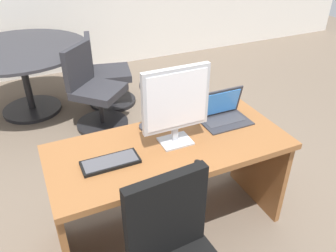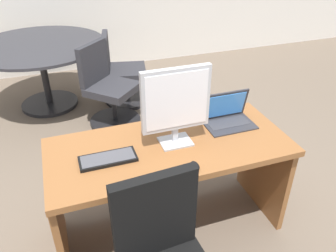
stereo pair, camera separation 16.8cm
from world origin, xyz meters
name	(u,v)px [view 1 (the left image)]	position (x,y,z in m)	size (l,w,h in m)	color
ground	(112,129)	(0.00, 1.50, 0.00)	(12.00, 12.00, 0.00)	#6B5B4C
desk	(167,167)	(0.00, 0.04, 0.53)	(1.55, 0.68, 0.74)	brown
monitor	(176,102)	(0.04, 0.01, 1.03)	(0.43, 0.16, 0.51)	#B7BABF
laptop	(222,111)	(0.47, 0.14, 0.81)	(0.34, 0.23, 0.22)	#2D2D33
keyboard	(110,162)	(-0.40, -0.03, 0.75)	(0.34, 0.14, 0.02)	black
mouse	(199,164)	(0.06, -0.27, 0.76)	(0.05, 0.08, 0.04)	black
desk_lamp	(148,93)	(-0.05, 0.23, 1.02)	(0.12, 0.14, 0.38)	#2D2D33
meeting_table	(22,64)	(-0.74, 2.29, 0.59)	(1.47, 1.47, 0.77)	black
meeting_chair_near	(106,78)	(0.13, 2.10, 0.34)	(0.57, 0.56, 0.84)	black
meeting_chair_far	(95,95)	(-0.11, 1.66, 0.36)	(0.66, 0.66, 0.88)	black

